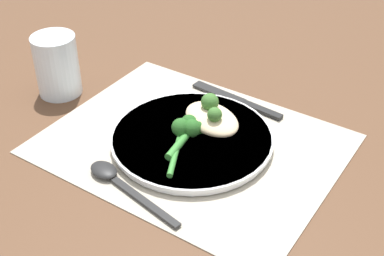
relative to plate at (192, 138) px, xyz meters
The scene contains 11 objects.
ground_plane 0.01m from the plate, ahead, with size 3.00×3.00×0.00m, color brown.
placemat 0.01m from the plate, ahead, with size 0.46×0.36×0.00m.
plate is the anchor object (origin of this frame).
chicken_fillet 0.05m from the plate, 74.58° to the left, with size 0.13×0.11×0.03m.
pesto_dollop_primary 0.05m from the plate, 48.88° to the left, with size 0.02×0.02×0.02m.
pesto_dollop_secondary 0.07m from the plate, 90.70° to the left, with size 0.03×0.03×0.03m.
broccoli_stalk_left 0.02m from the plate, behind, with size 0.04×0.10×0.03m.
broccoli_stalk_right 0.02m from the plate, 128.08° to the right, with size 0.07×0.12×0.03m.
knife 0.15m from the plate, 89.65° to the left, with size 0.19×0.03×0.01m.
spoon 0.15m from the plate, 107.99° to the right, with size 0.19×0.06×0.01m.
water_glass 0.30m from the plate, behind, with size 0.08×0.08×0.11m.
Camera 1 is at (0.38, -0.57, 0.53)m, focal length 50.00 mm.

